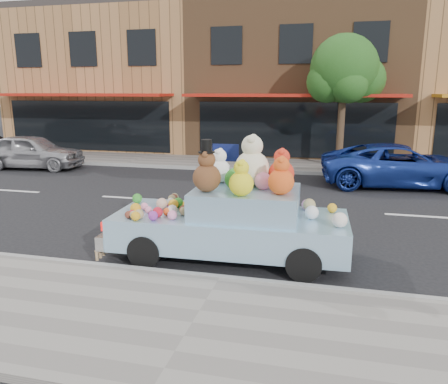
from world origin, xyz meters
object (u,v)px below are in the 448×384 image
(car_silver, at_px, (32,151))
(art_car, at_px, (233,216))
(car_blue, at_px, (399,165))
(street_tree, at_px, (345,75))

(car_silver, height_order, art_car, art_car)
(car_silver, relative_size, art_car, 0.90)
(car_silver, relative_size, car_blue, 0.82)
(car_blue, bearing_deg, car_silver, 84.17)
(street_tree, distance_m, car_silver, 12.77)
(car_silver, bearing_deg, street_tree, -82.49)
(street_tree, height_order, art_car, street_tree)
(street_tree, xyz_separation_m, art_car, (-2.08, -10.38, -2.87))
(street_tree, relative_size, art_car, 1.15)
(street_tree, bearing_deg, art_car, -101.33)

